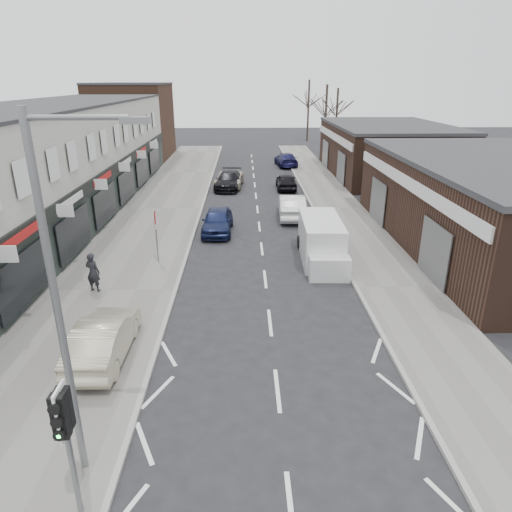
{
  "coord_description": "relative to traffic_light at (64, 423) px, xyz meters",
  "views": [
    {
      "loc": [
        -0.92,
        -9.05,
        8.53
      ],
      "look_at": [
        -0.52,
        6.23,
        2.6
      ],
      "focal_mm": 32.0,
      "sensor_mm": 36.0,
      "label": 1
    }
  ],
  "objects": [
    {
      "name": "parked_car_left_c",
      "position": [
        2.2,
        31.18,
        -1.75
      ],
      "size": [
        2.58,
        4.93,
        1.32
      ],
      "primitive_type": "imported",
      "rotation": [
        0.0,
        0.0,
        -0.08
      ],
      "color": "#C3B49C",
      "rests_on": "ground"
    },
    {
      "name": "tree_far_a",
      "position": [
        13.4,
        50.02,
        -2.41
      ],
      "size": [
        3.6,
        3.6,
        8.0
      ],
      "primitive_type": null,
      "color": "#382D26",
      "rests_on": "ground"
    },
    {
      "name": "traffic_light",
      "position": [
        0.0,
        0.0,
        0.0
      ],
      "size": [
        0.28,
        0.6,
        3.1
      ],
      "color": "slate",
      "rests_on": "pavement_left"
    },
    {
      "name": "parked_car_right_a",
      "position": [
        6.6,
        21.93,
        -1.65
      ],
      "size": [
        1.82,
        4.71,
        1.53
      ],
      "primitive_type": "imported",
      "rotation": [
        0.0,
        0.0,
        3.1
      ],
      "color": "silver",
      "rests_on": "ground"
    },
    {
      "name": "parked_car_right_c",
      "position": [
        7.9,
        41.02,
        -1.73
      ],
      "size": [
        2.36,
        4.9,
        1.38
      ],
      "primitive_type": "imported",
      "rotation": [
        0.0,
        0.0,
        3.23
      ],
      "color": "#14133D",
      "rests_on": "ground"
    },
    {
      "name": "tree_far_c",
      "position": [
        12.9,
        62.02,
        -2.41
      ],
      "size": [
        3.6,
        3.6,
        8.5
      ],
      "primitive_type": null,
      "color": "#382D26",
      "rests_on": "ground"
    },
    {
      "name": "warning_sign",
      "position": [
        -0.76,
        14.02,
        -0.21
      ],
      "size": [
        0.12,
        0.8,
        2.7
      ],
      "color": "slate",
      "rests_on": "pavement_left"
    },
    {
      "name": "ground",
      "position": [
        4.4,
        2.02,
        -2.41
      ],
      "size": [
        160.0,
        160.0,
        0.0
      ],
      "primitive_type": "plane",
      "color": "black",
      "rests_on": "ground"
    },
    {
      "name": "tree_far_b",
      "position": [
        15.9,
        56.02,
        -2.41
      ],
      "size": [
        3.6,
        3.6,
        7.5
      ],
      "primitive_type": null,
      "color": "#382D26",
      "rests_on": "ground"
    },
    {
      "name": "parked_car_left_b",
      "position": [
        2.2,
        30.6,
        -1.71
      ],
      "size": [
        2.46,
        5.02,
        1.4
      ],
      "primitive_type": "imported",
      "rotation": [
        0.0,
        0.0,
        -0.1
      ],
      "color": "black",
      "rests_on": "ground"
    },
    {
      "name": "pedestrian",
      "position": [
        -2.91,
        10.73,
        -1.44
      ],
      "size": [
        0.72,
        0.57,
        1.72
      ],
      "primitive_type": "imported",
      "rotation": [
        0.0,
        0.0,
        2.86
      ],
      "color": "black",
      "rests_on": "pavement_left"
    },
    {
      "name": "pavement_right",
      "position": [
        10.15,
        24.02,
        -2.35
      ],
      "size": [
        3.5,
        64.0,
        0.12
      ],
      "primitive_type": "cube",
      "color": "slate",
      "rests_on": "ground"
    },
    {
      "name": "street_lamp",
      "position": [
        -0.13,
        1.22,
        2.2
      ],
      "size": [
        2.23,
        0.22,
        8.0
      ],
      "color": "slate",
      "rests_on": "pavement_left"
    },
    {
      "name": "sedan_on_pavement",
      "position": [
        -1.07,
        5.73,
        -1.6
      ],
      "size": [
        1.5,
        4.2,
        1.38
      ],
      "primitive_type": "imported",
      "rotation": [
        0.0,
        0.0,
        3.13
      ],
      "color": "#B0A98D",
      "rests_on": "pavement_left"
    },
    {
      "name": "parked_car_left_a",
      "position": [
        1.89,
        18.91,
        -1.69
      ],
      "size": [
        1.83,
        4.28,
        1.44
      ],
      "primitive_type": "imported",
      "rotation": [
        0.0,
        0.0,
        -0.03
      ],
      "color": "#151E42",
      "rests_on": "ground"
    },
    {
      "name": "white_van",
      "position": [
        7.3,
        14.33,
        -1.43
      ],
      "size": [
        2.04,
        5.41,
        2.08
      ],
      "rotation": [
        0.0,
        0.0,
        -0.04
      ],
      "color": "silver",
      "rests_on": "ground"
    },
    {
      "name": "shop_terrace_left",
      "position": [
        -9.1,
        21.52,
        1.14
      ],
      "size": [
        8.0,
        41.0,
        7.1
      ],
      "primitive_type": "cube",
      "color": "beige",
      "rests_on": "ground"
    },
    {
      "name": "brick_block_far",
      "position": [
        -9.1,
        47.02,
        1.59
      ],
      "size": [
        8.0,
        10.0,
        8.0
      ],
      "primitive_type": "cube",
      "color": "#472B1E",
      "rests_on": "ground"
    },
    {
      "name": "right_unit_far",
      "position": [
        16.9,
        36.02,
        -0.16
      ],
      "size": [
        10.0,
        16.0,
        4.5
      ],
      "primitive_type": "cube",
      "color": "#322017",
      "rests_on": "ground"
    },
    {
      "name": "right_unit_near",
      "position": [
        16.9,
        16.02,
        -0.16
      ],
      "size": [
        10.0,
        18.0,
        4.5
      ],
      "primitive_type": "cube",
      "color": "#322017",
      "rests_on": "ground"
    },
    {
      "name": "pavement_left",
      "position": [
        -2.35,
        24.02,
        -2.35
      ],
      "size": [
        5.5,
        64.0,
        0.12
      ],
      "primitive_type": "cube",
      "color": "slate",
      "rests_on": "ground"
    },
    {
      "name": "parked_car_right_b",
      "position": [
        6.97,
        30.25,
        -1.74
      ],
      "size": [
        1.64,
        3.99,
        1.35
      ],
      "primitive_type": "imported",
      "rotation": [
        0.0,
        0.0,
        3.13
      ],
      "color": "black",
      "rests_on": "ground"
    }
  ]
}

